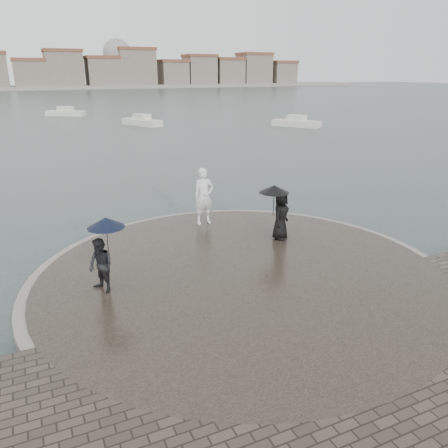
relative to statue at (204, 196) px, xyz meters
name	(u,v)px	position (x,y,z in m)	size (l,w,h in m)	color
ground	(311,345)	(-0.64, -8.03, -1.45)	(400.00, 400.00, 0.00)	#2B3835
kerb_ring	(242,278)	(-0.64, -4.53, -1.29)	(12.50, 12.50, 0.32)	gray
quay_tip	(242,277)	(-0.64, -4.53, -1.27)	(11.90, 11.90, 0.36)	#2D261E
statue	(204,196)	(0.00, 0.00, 0.00)	(0.80, 0.52, 2.19)	white
visitor_left	(102,252)	(-4.53, -3.99, 0.02)	(1.17, 1.06, 2.04)	black
visitor_right	(279,208)	(1.76, -2.61, 0.03)	(1.29, 1.11, 1.95)	black
far_skyline	(9,72)	(-6.93, 152.68, 4.16)	(260.00, 20.00, 37.00)	gray
boats	(160,119)	(9.87, 38.42, -1.08)	(27.40, 29.12, 1.50)	silver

